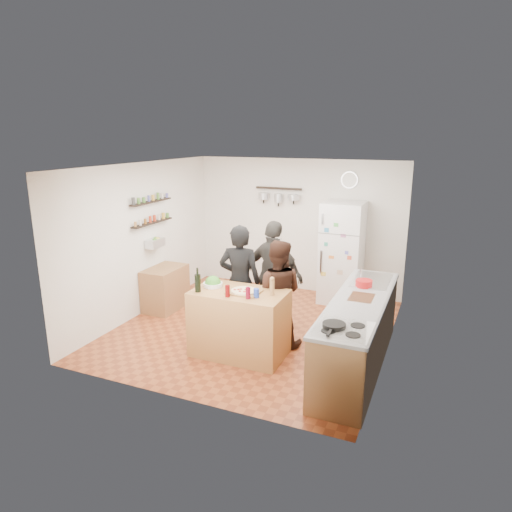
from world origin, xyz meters
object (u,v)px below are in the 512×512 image
at_px(salad_bowl, 213,285).
at_px(pepper_mill, 272,288).
at_px(counter_run, 358,334).
at_px(wall_clock, 350,180).
at_px(skillet, 334,325).
at_px(fridge, 342,253).
at_px(prep_island, 239,323).
at_px(person_left, 240,281).
at_px(red_bowl, 364,283).
at_px(salt_canister, 256,293).
at_px(side_table, 165,288).
at_px(person_center, 277,293).
at_px(person_back, 274,275).
at_px(wine_bottle, 198,283).

bearing_deg(salad_bowl, pepper_mill, 0.00).
bearing_deg(counter_run, wall_clock, 105.92).
distance_m(skillet, fridge, 3.32).
height_order(prep_island, fridge, fridge).
bearing_deg(person_left, red_bowl, 176.98).
distance_m(prep_island, salt_canister, 0.61).
bearing_deg(side_table, prep_island, -28.73).
xyz_separation_m(person_left, person_center, (0.60, -0.06, -0.08)).
bearing_deg(red_bowl, pepper_mill, -143.57).
xyz_separation_m(pepper_mill, person_center, (-0.10, 0.45, -0.24)).
relative_size(prep_island, salt_canister, 10.57).
bearing_deg(person_left, skillet, 132.52).
relative_size(person_left, fridge, 0.94).
relative_size(prep_island, person_left, 0.74).
height_order(person_center, counter_run, person_center).
bearing_deg(red_bowl, person_center, -164.24).
xyz_separation_m(salad_bowl, counter_run, (1.97, 0.24, -0.49)).
xyz_separation_m(prep_island, side_table, (-1.89, 1.04, -0.09)).
bearing_deg(salad_bowl, wall_clock, 67.04).
distance_m(red_bowl, fridge, 1.90).
bearing_deg(person_left, pepper_mill, 132.37).
distance_m(salad_bowl, person_back, 1.13).
relative_size(prep_island, wall_clock, 4.17).
relative_size(skillet, fridge, 0.14).
xyz_separation_m(person_center, red_bowl, (1.14, 0.32, 0.20)).
xyz_separation_m(salad_bowl, fridge, (1.22, 2.54, -0.04)).
xyz_separation_m(wine_bottle, red_bowl, (2.00, 1.04, -0.06)).
distance_m(counter_run, wall_clock, 3.22).
xyz_separation_m(person_left, skillet, (1.70, -1.23, 0.10)).
bearing_deg(person_center, fridge, -114.44).
xyz_separation_m(person_left, wall_clock, (1.05, 2.36, 1.30)).
distance_m(prep_island, side_table, 2.16).
distance_m(red_bowl, wall_clock, 2.51).
xyz_separation_m(salad_bowl, person_center, (0.77, 0.45, -0.17)).
relative_size(prep_island, person_back, 0.74).
bearing_deg(fridge, pepper_mill, -97.74).
distance_m(salad_bowl, person_left, 0.55).
distance_m(person_center, skillet, 1.61).
distance_m(wine_bottle, skillet, 2.00).
height_order(fridge, wall_clock, wall_clock).
bearing_deg(wine_bottle, salt_canister, 7.13).
height_order(wine_bottle, fridge, fridge).
relative_size(prep_island, pepper_mill, 6.34).
xyz_separation_m(salt_canister, wall_clock, (0.50, 3.04, 1.18)).
xyz_separation_m(person_back, wall_clock, (0.70, 1.87, 1.31)).
height_order(fridge, side_table, fridge).
distance_m(salad_bowl, red_bowl, 2.06).
relative_size(person_back, fridge, 0.94).
bearing_deg(counter_run, wine_bottle, -166.03).
height_order(salad_bowl, person_center, person_center).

